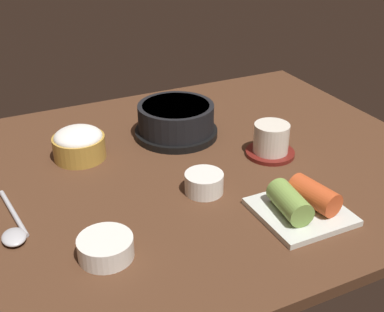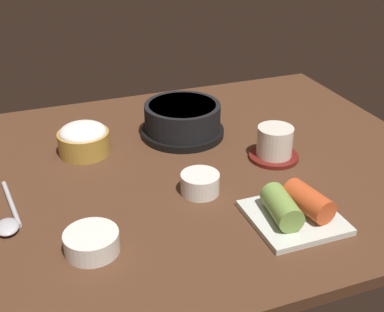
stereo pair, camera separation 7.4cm
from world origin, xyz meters
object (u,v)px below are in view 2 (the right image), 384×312
at_px(rice_bowl, 84,139).
at_px(banchan_cup_center, 200,183).
at_px(stone_pot, 182,120).
at_px(kimchi_plate, 295,209).
at_px(tea_cup_with_saucer, 275,144).
at_px(spoon, 9,219).
at_px(side_bowl_near, 92,241).

xyz_separation_m(rice_bowl, banchan_cup_center, (0.16, -0.21, -0.01)).
distance_m(stone_pot, kimchi_plate, 0.36).
xyz_separation_m(tea_cup_with_saucer, kimchi_plate, (-0.07, -0.19, -0.01)).
height_order(stone_pot, kimchi_plate, stone_pot).
height_order(kimchi_plate, spoon, kimchi_plate).
relative_size(kimchi_plate, spoon, 0.83).
relative_size(stone_pot, spoon, 1.05).
xyz_separation_m(tea_cup_with_saucer, banchan_cup_center, (-0.18, -0.06, -0.01)).
relative_size(tea_cup_with_saucer, spoon, 0.58).
bearing_deg(kimchi_plate, rice_bowl, 128.21).
bearing_deg(banchan_cup_center, rice_bowl, 126.80).
xyz_separation_m(rice_bowl, kimchi_plate, (0.27, -0.34, -0.01)).
height_order(stone_pot, side_bowl_near, stone_pot).
bearing_deg(rice_bowl, spoon, -128.53).
bearing_deg(rice_bowl, side_bowl_near, -97.94).
distance_m(tea_cup_with_saucer, kimchi_plate, 0.20).
relative_size(stone_pot, rice_bowl, 1.74).
relative_size(stone_pot, kimchi_plate, 1.27).
relative_size(rice_bowl, banchan_cup_center, 1.50).
relative_size(banchan_cup_center, kimchi_plate, 0.49).
bearing_deg(banchan_cup_center, side_bowl_near, -155.63).
height_order(rice_bowl, spoon, rice_bowl).
relative_size(rice_bowl, spoon, 0.61).
distance_m(kimchi_plate, side_bowl_near, 0.31).
bearing_deg(stone_pot, rice_bowl, -177.86).
relative_size(rice_bowl, kimchi_plate, 0.73).
height_order(tea_cup_with_saucer, banchan_cup_center, tea_cup_with_saucer).
height_order(stone_pot, banchan_cup_center, stone_pot).
bearing_deg(banchan_cup_center, kimchi_plate, -49.56).
distance_m(tea_cup_with_saucer, side_bowl_near, 0.41).
bearing_deg(spoon, kimchi_plate, -19.59).
bearing_deg(side_bowl_near, banchan_cup_center, 24.37).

